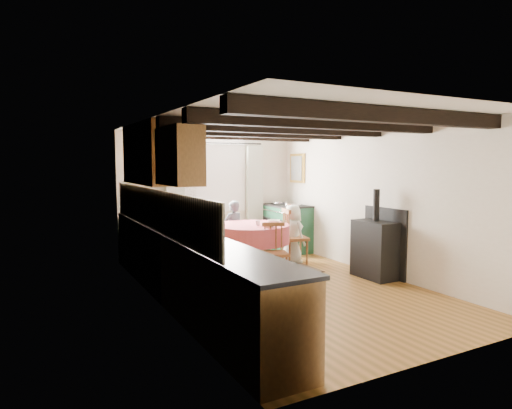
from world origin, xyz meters
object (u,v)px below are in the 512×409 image
chair_right (295,236)px  chair_left (205,247)px  cast_iron_stove (376,234)px  child_right (293,234)px  chair_near (275,251)px  dining_table (252,247)px  child_far (233,230)px  cup (258,223)px  aga_range (286,227)px

chair_right → chair_left: bearing=105.1°
cast_iron_stove → child_right: 1.63m
chair_near → chair_left: 1.16m
cast_iron_stove → dining_table: bearing=135.7°
chair_left → dining_table: bearing=91.4°
child_far → cup: size_ratio=12.55×
chair_left → chair_right: size_ratio=0.92×
chair_near → child_right: bearing=64.1°
chair_left → chair_right: 1.76m
chair_right → cast_iron_stove: cast_iron_stove is taller
chair_near → cup: size_ratio=9.95×
chair_left → aga_range: (2.21, 1.08, 0.03)m
chair_left → cup: size_ratio=10.29×
chair_near → child_right: (0.88, 0.86, 0.09)m
aga_range → child_right: size_ratio=1.00×
chair_left → cast_iron_stove: (2.32, -1.41, 0.25)m
aga_range → cup: bearing=-137.4°
aga_range → child_right: bearing=-115.4°
chair_near → chair_right: (0.89, 0.79, 0.06)m
dining_table → child_far: bearing=88.7°
chair_left → chair_right: (1.76, 0.03, 0.04)m
dining_table → cast_iron_stove: size_ratio=0.91×
chair_left → cast_iron_stove: bearing=59.5°
child_far → child_right: child_far is taller
chair_near → cup: (0.04, 0.63, 0.37)m
cast_iron_stove → child_right: bearing=110.6°
dining_table → cup: size_ratio=14.35×
chair_near → cast_iron_stove: bearing=-4.6°
cup → chair_near: bearing=-93.4°
dining_table → chair_near: size_ratio=1.44×
dining_table → aga_range: size_ratio=1.20×
chair_near → chair_right: bearing=61.2°
cup → aga_range: bearing=42.6°
chair_left → cup: chair_left is taller
chair_right → aga_range: size_ratio=0.94×
dining_table → child_right: bearing=6.3°
chair_near → cup: 0.73m
cast_iron_stove → child_far: bearing=123.0°
child_right → cup: bearing=94.5°
chair_near → chair_right: 1.19m
aga_range → cast_iron_stove: (0.11, -2.48, 0.22)m
chair_right → cast_iron_stove: (0.56, -1.44, 0.20)m
chair_right → child_far: child_far is taller
child_far → child_right: size_ratio=1.05×
aga_range → child_far: size_ratio=0.95×
child_far → chair_right: bearing=128.8°
chair_left → cup: bearing=83.1°
aga_range → cast_iron_stove: bearing=-87.5°
chair_near → cast_iron_stove: 1.61m
chair_right → cast_iron_stove: bearing=-144.6°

